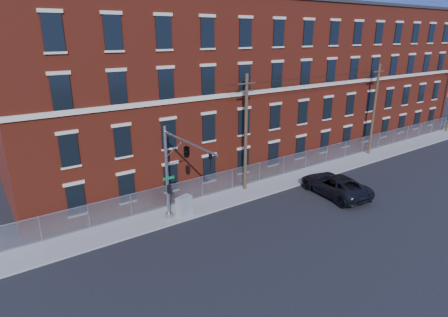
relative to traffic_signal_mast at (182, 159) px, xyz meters
name	(u,v)px	position (x,y,z in m)	size (l,w,h in m)	color
ground	(270,221)	(6.00, -2.18, -5.39)	(140.00, 140.00, 0.00)	black
sidewalk	(326,169)	(18.00, 2.82, -5.33)	(65.00, 3.00, 0.12)	gray
mill_building	(270,80)	(18.00, 11.75, 2.76)	(55.30, 14.32, 16.30)	maroon
chain_link_fence	(317,156)	(18.00, 4.12, -4.33)	(59.06, 0.06, 1.85)	#A5A8AD
traffic_signal_mast	(182,159)	(0.00, 0.00, 0.00)	(0.90, 6.75, 7.00)	#9EA0A5
utility_pole_near	(246,131)	(8.00, 3.42, -0.05)	(1.80, 0.28, 10.00)	#403120
utility_pole_mid	(374,108)	(26.00, 3.42, -0.05)	(1.80, 0.28, 10.00)	#403120
overhead_wires	(379,73)	(26.00, 3.42, 3.73)	(40.00, 0.62, 0.62)	black
pickup_truck	(335,185)	(13.66, -1.76, -4.49)	(2.98, 6.47, 1.80)	black
utility_cabinet	(184,206)	(1.13, 2.02, -4.51)	(1.22, 0.61, 1.53)	gray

